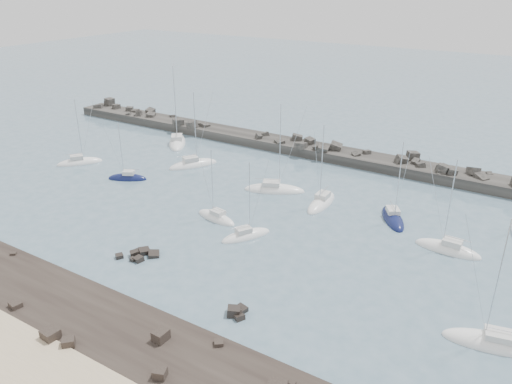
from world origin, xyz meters
TOP-DOWN VIEW (x-y plane):
  - ground at (0.00, 0.00)m, footprint 400.00×400.00m
  - rock_shelf at (-0.21, -22.00)m, footprint 140.00×12.00m
  - rock_cluster_near at (-3.50, -8.65)m, footprint 5.01×4.25m
  - rock_cluster_far at (13.11, -11.96)m, footprint 2.51×2.57m
  - breakwater at (-7.63, 38.00)m, footprint 115.00×7.94m
  - sailboat_0 at (-37.26, 10.10)m, footprint 7.13×8.13m
  - sailboat_1 at (-29.53, 29.23)m, footprint 9.35×10.73m
  - sailboat_2 at (-23.92, 9.19)m, footprint 7.02×4.98m
  - sailboat_3 at (-18.32, 20.38)m, footprint 7.38×9.54m
  - sailboat_4 at (0.33, 18.23)m, footprint 10.40×6.96m
  - sailboat_5 at (-1.76, 4.90)m, footprint 7.41×3.40m
  - sailboat_6 at (9.13, 17.60)m, footprint 3.05×8.86m
  - sailboat_7 at (4.88, 2.57)m, footprint 5.58×7.45m
  - sailboat_8 at (20.20, 18.28)m, footprint 6.45×8.33m
  - sailboat_9 at (29.04, 13.27)m, footprint 8.47×2.87m
  - sailboat_11 at (36.70, -2.94)m, footprint 9.63×4.68m

SIDE VIEW (x-z plane):
  - ground at x=0.00m, z-range 0.00..0.00m
  - rock_shelf at x=-0.21m, z-range -0.94..0.98m
  - rock_cluster_far at x=13.11m, z-range -0.71..0.92m
  - sailboat_11 at x=36.70m, z-range -7.11..7.38m
  - sailboat_7 at x=4.88m, z-range -5.67..5.94m
  - sailboat_5 at x=-1.76m, z-range -5.57..5.84m
  - sailboat_4 at x=0.33m, z-range -7.70..7.98m
  - sailboat_8 at x=20.20m, z-range -6.38..6.66m
  - sailboat_0 at x=-37.26m, z-range -6.46..6.75m
  - sailboat_2 at x=-23.92m, z-range -5.36..5.65m
  - sailboat_9 at x=29.04m, z-range -6.55..6.84m
  - sailboat_6 at x=9.13m, z-range -6.82..7.12m
  - sailboat_1 at x=-29.53m, z-range -8.44..8.74m
  - sailboat_3 at x=-18.32m, z-range -7.31..7.61m
  - rock_cluster_near at x=-3.50m, z-range -0.49..0.84m
  - breakwater at x=-7.63m, z-range -2.22..2.88m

